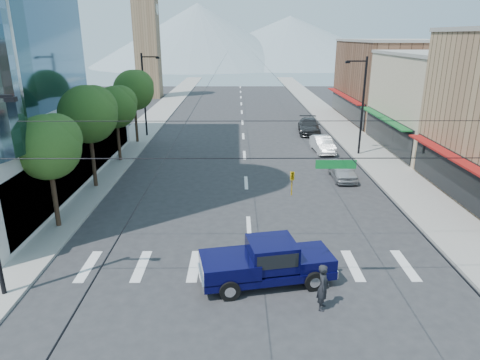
{
  "coord_description": "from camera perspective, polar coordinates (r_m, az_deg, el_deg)",
  "views": [
    {
      "loc": [
        -0.68,
        -17.04,
        10.74
      ],
      "look_at": [
        -0.53,
        5.82,
        3.0
      ],
      "focal_mm": 32.0,
      "sensor_mm": 36.0,
      "label": 1
    }
  ],
  "objects": [
    {
      "name": "clock_tower",
      "position": [
        80.61,
        -12.32,
        18.24
      ],
      "size": [
        4.8,
        4.8,
        20.4
      ],
      "color": "#8C6B4C",
      "rests_on": "ground"
    },
    {
      "name": "parked_car_mid",
      "position": [
        42.28,
        10.96,
        4.71
      ],
      "size": [
        1.88,
        4.69,
        1.51
      ],
      "primitive_type": "imported",
      "rotation": [
        0.0,
        0.0,
        0.06
      ],
      "color": "white",
      "rests_on": "ground"
    },
    {
      "name": "tree_near",
      "position": [
        26.01,
        -23.99,
        4.31
      ],
      "size": [
        3.65,
        3.64,
        6.71
      ],
      "color": "black",
      "rests_on": "ground"
    },
    {
      "name": "mountain_right",
      "position": [
        178.26,
        6.61,
        18.03
      ],
      "size": [
        90.0,
        90.0,
        18.0
      ],
      "primitive_type": "cone",
      "color": "gray",
      "rests_on": "ground"
    },
    {
      "name": "ground",
      "position": [
        20.16,
        1.65,
        -13.5
      ],
      "size": [
        160.0,
        160.0,
        0.0
      ],
      "primitive_type": "plane",
      "color": "#28282B",
      "rests_on": "ground"
    },
    {
      "name": "tree_far",
      "position": [
        45.64,
        -13.83,
        11.71
      ],
      "size": [
        4.09,
        4.09,
        7.52
      ],
      "color": "black",
      "rests_on": "ground"
    },
    {
      "name": "pedestrian",
      "position": [
        18.29,
        11.04,
        -13.84
      ],
      "size": [
        0.67,
        0.84,
        2.01
      ],
      "primitive_type": "imported",
      "rotation": [
        0.0,
        0.0,
        1.28
      ],
      "color": "black",
      "rests_on": "ground"
    },
    {
      "name": "shop_mid",
      "position": [
        46.38,
        26.46,
        9.05
      ],
      "size": [
        12.0,
        14.0,
        9.0
      ],
      "primitive_type": "cube",
      "color": "tan",
      "rests_on": "ground"
    },
    {
      "name": "tree_midnear",
      "position": [
        32.3,
        -19.37,
        8.49
      ],
      "size": [
        4.09,
        4.09,
        7.52
      ],
      "color": "black",
      "rests_on": "ground"
    },
    {
      "name": "lamp_pole_ne",
      "position": [
        41.07,
        15.9,
        9.89
      ],
      "size": [
        2.0,
        0.25,
        9.0
      ],
      "color": "black",
      "rests_on": "ground"
    },
    {
      "name": "pickup_truck",
      "position": [
        19.67,
        3.53,
        -10.77
      ],
      "size": [
        6.37,
        3.25,
        2.06
      ],
      "rotation": [
        0.0,
        0.0,
        0.19
      ],
      "color": "#070735",
      "rests_on": "ground"
    },
    {
      "name": "signal_rig",
      "position": [
        17.19,
        2.54,
        -2.09
      ],
      "size": [
        21.8,
        0.2,
        9.0
      ],
      "color": "black",
      "rests_on": "ground"
    },
    {
      "name": "shop_far",
      "position": [
        60.95,
        19.93,
        12.22
      ],
      "size": [
        12.0,
        18.0,
        10.0
      ],
      "primitive_type": "cube",
      "color": "brown",
      "rests_on": "ground"
    },
    {
      "name": "lamp_pole_nw",
      "position": [
        48.44,
        -12.53,
        11.4
      ],
      "size": [
        2.0,
        0.25,
        9.0
      ],
      "color": "black",
      "rests_on": "ground"
    },
    {
      "name": "sidewalk_right",
      "position": [
        59.4,
        12.07,
        7.96
      ],
      "size": [
        4.0,
        120.0,
        0.15
      ],
      "primitive_type": "cube",
      "color": "gray",
      "rests_on": "ground"
    },
    {
      "name": "sidewalk_left",
      "position": [
        59.13,
        -11.52,
        7.94
      ],
      "size": [
        4.0,
        120.0,
        0.15
      ],
      "primitive_type": "cube",
      "color": "gray",
      "rests_on": "ground"
    },
    {
      "name": "parked_car_far",
      "position": [
        50.28,
        9.18,
        7.1
      ],
      "size": [
        2.83,
        5.91,
        1.66
      ],
      "primitive_type": "imported",
      "rotation": [
        0.0,
        0.0,
        -0.09
      ],
      "color": "#28292A",
      "rests_on": "ground"
    },
    {
      "name": "parked_car_near",
      "position": [
        34.53,
        13.51,
        1.33
      ],
      "size": [
        1.73,
        4.29,
        1.46
      ],
      "primitive_type": "imported",
      "rotation": [
        0.0,
        0.0,
        -0.0
      ],
      "color": "#ADAEB2",
      "rests_on": "ground"
    },
    {
      "name": "mountain_left",
      "position": [
        167.66,
        -5.57,
        18.72
      ],
      "size": [
        80.0,
        80.0,
        22.0
      ],
      "primitive_type": "cone",
      "color": "gray",
      "rests_on": "ground"
    },
    {
      "name": "tree_midfar",
      "position": [
        38.99,
        -16.06,
        9.51
      ],
      "size": [
        3.65,
        3.64,
        6.71
      ],
      "color": "black",
      "rests_on": "ground"
    }
  ]
}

